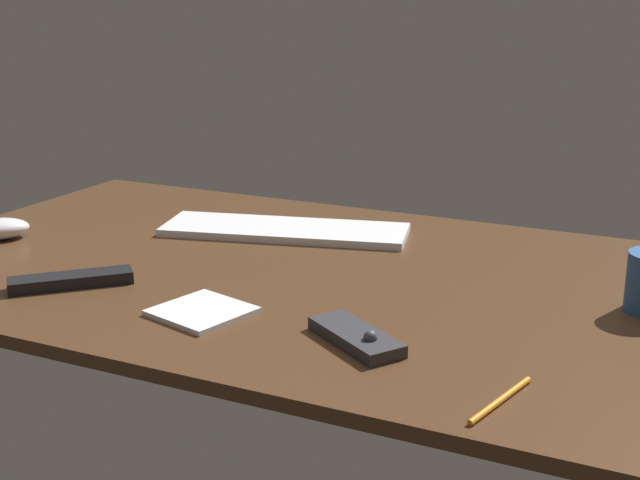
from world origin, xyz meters
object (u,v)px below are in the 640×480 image
Objects in this scene: pen at (501,400)px; tv_remote at (71,280)px; keyboard at (285,230)px; notepad at (202,311)px; media_remote at (356,337)px.

tv_remote is at bearing 95.44° from pen.
keyboard is 3.33× the size of pen.
keyboard is at bearing 23.60° from tv_remote.
notepad is 46.17cm from pen.
pen is (70.21, -9.98, -0.60)cm from tv_remote.
keyboard is 43.81cm from tv_remote.
media_remote is at bearing -66.23° from keyboard.
media_remote is at bearing -0.55° from notepad.
keyboard is 74.16cm from pen.
tv_remote is at bearing -148.43° from media_remote.
media_remote is (32.80, -42.20, 0.21)cm from keyboard.
tv_remote is 24.92cm from notepad.
notepad is (-24.04, 0.23, -0.53)cm from media_remote.
media_remote is at bearing -46.53° from tv_remote.
notepad and pen have the same top height.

